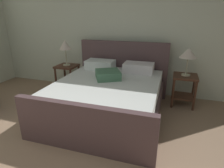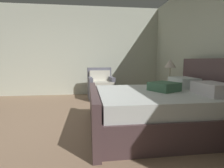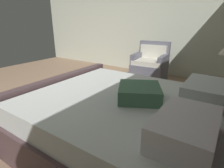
# 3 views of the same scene
# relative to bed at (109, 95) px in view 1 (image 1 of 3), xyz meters

# --- Properties ---
(wall_back) EXTENTS (6.28, 0.12, 2.81)m
(wall_back) POSITION_rel_bed_xyz_m (-0.10, 1.21, 1.06)
(wall_back) COLOR silver
(wall_back) RESTS_ON ground
(bed) EXTENTS (1.87, 2.14, 1.15)m
(bed) POSITION_rel_bed_xyz_m (0.00, 0.00, 0.00)
(bed) COLOR #533D40
(bed) RESTS_ON ground
(nightstand_right) EXTENTS (0.44, 0.44, 0.60)m
(nightstand_right) POSITION_rel_bed_xyz_m (1.25, 0.76, 0.06)
(nightstand_right) COLOR #4A2B1D
(nightstand_right) RESTS_ON ground
(table_lamp_right) EXTENTS (0.31, 0.31, 0.51)m
(table_lamp_right) POSITION_rel_bed_xyz_m (1.25, 0.76, 0.66)
(table_lamp_right) COLOR #B7B293
(table_lamp_right) RESTS_ON nightstand_right
(nightstand_left) EXTENTS (0.44, 0.44, 0.60)m
(nightstand_left) POSITION_rel_bed_xyz_m (-1.25, 0.75, 0.06)
(nightstand_left) COLOR #4A2B1D
(nightstand_left) RESTS_ON ground
(table_lamp_left) EXTENTS (0.26, 0.26, 0.55)m
(table_lamp_left) POSITION_rel_bed_xyz_m (-1.25, 0.75, 0.69)
(table_lamp_left) COLOR #B7B293
(table_lamp_left) RESTS_ON nightstand_left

